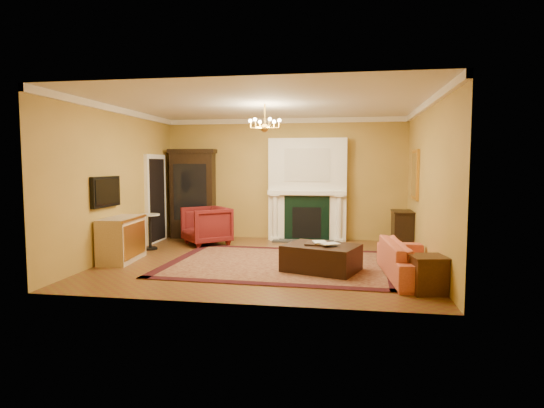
% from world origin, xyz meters
% --- Properties ---
extents(floor, '(6.00, 5.50, 0.02)m').
position_xyz_m(floor, '(0.00, 0.00, -0.01)').
color(floor, brown).
rests_on(floor, ground).
extents(ceiling, '(6.00, 5.50, 0.02)m').
position_xyz_m(ceiling, '(0.00, 0.00, 3.01)').
color(ceiling, silver).
rests_on(ceiling, wall_back).
extents(wall_back, '(6.00, 0.02, 3.00)m').
position_xyz_m(wall_back, '(0.00, 2.76, 1.50)').
color(wall_back, gold).
rests_on(wall_back, floor).
extents(wall_front, '(6.00, 0.02, 3.00)m').
position_xyz_m(wall_front, '(0.00, -2.76, 1.50)').
color(wall_front, gold).
rests_on(wall_front, floor).
extents(wall_left, '(0.02, 5.50, 3.00)m').
position_xyz_m(wall_left, '(-3.01, 0.00, 1.50)').
color(wall_left, gold).
rests_on(wall_left, floor).
extents(wall_right, '(0.02, 5.50, 3.00)m').
position_xyz_m(wall_right, '(3.01, 0.00, 1.50)').
color(wall_right, gold).
rests_on(wall_right, floor).
extents(fireplace, '(1.90, 0.70, 2.50)m').
position_xyz_m(fireplace, '(0.60, 2.57, 1.19)').
color(fireplace, white).
rests_on(fireplace, wall_back).
extents(crown_molding, '(6.00, 5.50, 0.12)m').
position_xyz_m(crown_molding, '(0.00, 0.96, 2.94)').
color(crown_molding, white).
rests_on(crown_molding, ceiling).
extents(doorway, '(0.08, 1.05, 2.10)m').
position_xyz_m(doorway, '(-2.95, 1.70, 1.05)').
color(doorway, white).
rests_on(doorway, wall_left).
extents(tv_panel, '(0.09, 0.95, 0.58)m').
position_xyz_m(tv_panel, '(-2.95, -0.60, 1.35)').
color(tv_panel, black).
rests_on(tv_panel, wall_left).
extents(gilt_mirror, '(0.06, 0.76, 1.05)m').
position_xyz_m(gilt_mirror, '(2.97, 1.40, 1.65)').
color(gilt_mirror, gold).
rests_on(gilt_mirror, wall_right).
extents(chandelier, '(0.63, 0.55, 0.53)m').
position_xyz_m(chandelier, '(-0.00, 0.00, 2.61)').
color(chandelier, gold).
rests_on(chandelier, ceiling).
extents(oriental_rug, '(4.34, 3.33, 0.02)m').
position_xyz_m(oriental_rug, '(0.34, -0.24, 0.01)').
color(oriental_rug, '#43100E').
rests_on(oriental_rug, floor).
extents(china_cabinet, '(1.11, 0.57, 2.15)m').
position_xyz_m(china_cabinet, '(-2.29, 2.49, 1.07)').
color(china_cabinet, black).
rests_on(china_cabinet, floor).
extents(wingback_armchair, '(1.28, 1.29, 0.97)m').
position_xyz_m(wingback_armchair, '(-1.67, 1.58, 0.48)').
color(wingback_armchair, maroon).
rests_on(wingback_armchair, floor).
extents(pedestal_table, '(0.44, 0.44, 0.78)m').
position_xyz_m(pedestal_table, '(-2.70, 0.76, 0.46)').
color(pedestal_table, black).
rests_on(pedestal_table, floor).
extents(commode, '(0.63, 1.18, 0.85)m').
position_xyz_m(commode, '(-2.73, -0.46, 0.43)').
color(commode, beige).
rests_on(commode, floor).
extents(coral_sofa, '(0.77, 2.11, 0.81)m').
position_xyz_m(coral_sofa, '(2.61, -0.93, 0.40)').
color(coral_sofa, '#D85E44').
rests_on(coral_sofa, floor).
extents(end_table, '(0.53, 0.53, 0.52)m').
position_xyz_m(end_table, '(2.72, -1.81, 0.26)').
color(end_table, '#3E2210').
rests_on(end_table, floor).
extents(console_table, '(0.42, 0.73, 0.81)m').
position_xyz_m(console_table, '(2.78, 1.78, 0.41)').
color(console_table, black).
rests_on(console_table, floor).
extents(leather_ottoman, '(1.44, 1.24, 0.45)m').
position_xyz_m(leather_ottoman, '(1.13, -0.71, 0.24)').
color(leather_ottoman, black).
rests_on(leather_ottoman, oriental_rug).
extents(ottoman_tray, '(0.44, 0.36, 0.03)m').
position_xyz_m(ottoman_tray, '(1.06, -0.70, 0.48)').
color(ottoman_tray, black).
rests_on(ottoman_tray, leather_ottoman).
extents(book_a, '(0.22, 0.09, 0.30)m').
position_xyz_m(book_a, '(0.99, -0.72, 0.65)').
color(book_a, gray).
rests_on(book_a, ottoman_tray).
extents(book_b, '(0.14, 0.20, 0.31)m').
position_xyz_m(book_b, '(1.21, -0.72, 0.65)').
color(book_b, gray).
rests_on(book_b, ottoman_tray).
extents(topiary_left, '(0.16, 0.16, 0.43)m').
position_xyz_m(topiary_left, '(0.05, 2.53, 1.46)').
color(topiary_left, tan).
rests_on(topiary_left, fireplace).
extents(topiary_right, '(0.16, 0.16, 0.44)m').
position_xyz_m(topiary_right, '(1.38, 2.53, 1.47)').
color(topiary_right, tan).
rests_on(topiary_right, fireplace).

